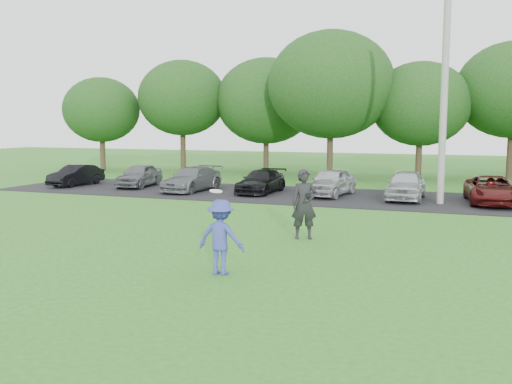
{
  "coord_description": "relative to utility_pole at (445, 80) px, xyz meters",
  "views": [
    {
      "loc": [
        5.62,
        -11.71,
        3.28
      ],
      "look_at": [
        0.0,
        3.5,
        1.3
      ],
      "focal_mm": 40.0,
      "sensor_mm": 36.0,
      "label": 1
    }
  ],
  "objects": [
    {
      "name": "camera_bystander",
      "position": [
        -3.31,
        -8.56,
        -3.94
      ],
      "size": [
        0.85,
        0.72,
        1.98
      ],
      "color": "black",
      "rests_on": "ground"
    },
    {
      "name": "tree_row",
      "position": [
        -3.19,
        10.52,
        -0.02
      ],
      "size": [
        42.39,
        9.85,
        8.64
      ],
      "color": "#38281C",
      "rests_on": "ground"
    },
    {
      "name": "parking_lot",
      "position": [
        -4.7,
        0.76,
        -4.91
      ],
      "size": [
        32.0,
        6.5,
        0.03
      ],
      "primitive_type": "cube",
      "color": "black",
      "rests_on": "ground"
    },
    {
      "name": "parked_cars",
      "position": [
        -4.17,
        0.76,
        -4.32
      ],
      "size": [
        28.19,
        4.45,
        1.26
      ],
      "color": "black",
      "rests_on": "parking_lot"
    },
    {
      "name": "utility_pole",
      "position": [
        0.0,
        0.0,
        0.0
      ],
      "size": [
        0.28,
        0.28,
        9.85
      ],
      "primitive_type": "cylinder",
      "color": "#989893",
      "rests_on": "ground"
    },
    {
      "name": "frisbee_player",
      "position": [
        -3.99,
        -12.86,
        -4.11
      ],
      "size": [
        1.07,
        0.63,
        1.86
      ],
      "color": "#38419E",
      "rests_on": "ground"
    },
    {
      "name": "ground",
      "position": [
        -4.7,
        -12.24,
        -4.93
      ],
      "size": [
        100.0,
        100.0,
        0.0
      ],
      "primitive_type": "plane",
      "color": "#2A6A1E",
      "rests_on": "ground"
    }
  ]
}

